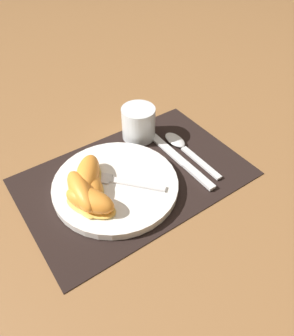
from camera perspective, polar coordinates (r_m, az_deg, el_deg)
ground_plane at (r=0.70m, az=-2.15°, el=-1.59°), size 3.00×3.00×0.00m
placemat at (r=0.70m, az=-2.16°, el=-1.47°), size 0.47×0.31×0.00m
plate at (r=0.67m, az=-5.50°, el=-2.98°), size 0.26×0.26×0.02m
juice_glass at (r=0.78m, az=-1.48°, el=7.56°), size 0.08×0.08×0.08m
knife at (r=0.74m, az=5.83°, el=1.38°), size 0.02×0.22×0.01m
spoon at (r=0.77m, az=6.03°, el=3.90°), size 0.03×0.18×0.01m
fork at (r=0.67m, az=-5.74°, el=-2.14°), size 0.14×0.15×0.00m
citrus_wedge_0 at (r=0.66m, az=-10.25°, el=-1.29°), size 0.11×0.12×0.04m
citrus_wedge_1 at (r=0.65m, az=-10.18°, el=-2.90°), size 0.08×0.11×0.03m
citrus_wedge_2 at (r=0.63m, az=-11.42°, el=-4.16°), size 0.06×0.12×0.05m
citrus_wedge_3 at (r=0.62m, az=-9.89°, el=-5.71°), size 0.10×0.11×0.04m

